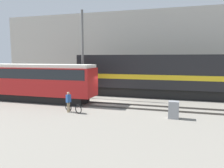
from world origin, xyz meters
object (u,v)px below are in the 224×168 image
object	(u,v)px
streetcar	(32,80)
bicycle	(73,108)
freight_locomotive	(170,75)
signal_box	(174,110)
person	(68,100)
utility_pole_left	(83,55)

from	to	relation	value
streetcar	bicycle	size ratio (longest dim) A/B	7.51
freight_locomotive	signal_box	world-z (taller)	freight_locomotive
bicycle	freight_locomotive	bearing A→B (deg)	52.10
freight_locomotive	person	size ratio (longest dim) A/B	12.47
streetcar	bicycle	distance (m)	6.83
freight_locomotive	signal_box	xyz separation A→B (m)	(0.52, -8.29, -1.76)
freight_locomotive	signal_box	bearing A→B (deg)	-86.38
person	utility_pole_left	bearing A→B (deg)	103.51
bicycle	utility_pole_left	world-z (taller)	utility_pole_left
utility_pole_left	signal_box	distance (m)	11.36
freight_locomotive	bicycle	world-z (taller)	freight_locomotive
freight_locomotive	utility_pole_left	size ratio (longest dim) A/B	2.20
utility_pole_left	person	bearing A→B (deg)	-76.49
freight_locomotive	bicycle	distance (m)	11.34
bicycle	signal_box	distance (m)	7.40
freight_locomotive	streetcar	world-z (taller)	freight_locomotive
utility_pole_left	signal_box	world-z (taller)	utility_pole_left
streetcar	bicycle	world-z (taller)	streetcar
freight_locomotive	streetcar	bearing A→B (deg)	-155.69
streetcar	utility_pole_left	xyz separation A→B (m)	(4.04, 2.87, 2.44)
freight_locomotive	utility_pole_left	distance (m)	9.37
person	freight_locomotive	bearing A→B (deg)	50.58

